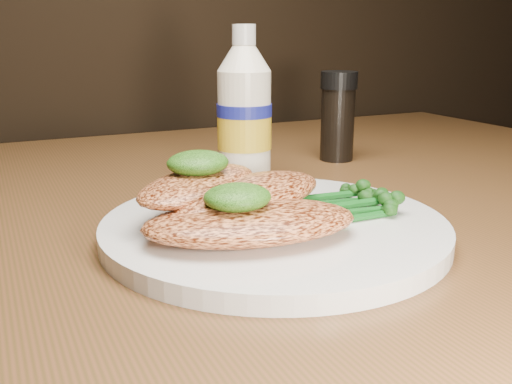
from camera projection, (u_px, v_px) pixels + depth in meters
name	position (u px, v px, depth m)	size (l,w,h in m)	color
plate	(274.00, 228.00, 0.49)	(0.29, 0.29, 0.02)	white
chicken_front	(251.00, 222.00, 0.44)	(0.17, 0.09, 0.03)	#EB854A
chicken_mid	(250.00, 194.00, 0.48)	(0.16, 0.08, 0.02)	#EB854A
chicken_back	(199.00, 185.00, 0.49)	(0.14, 0.07, 0.02)	#EB854A
pesto_front	(237.00, 197.00, 0.43)	(0.05, 0.05, 0.02)	black
pesto_back	(198.00, 163.00, 0.49)	(0.05, 0.05, 0.02)	black
broccolini_bundle	(323.00, 202.00, 0.50)	(0.14, 0.10, 0.02)	#135819
mayo_bottle	(244.00, 105.00, 0.65)	(0.06, 0.06, 0.18)	white
pepper_grinder	(338.00, 116.00, 0.77)	(0.05, 0.05, 0.12)	black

